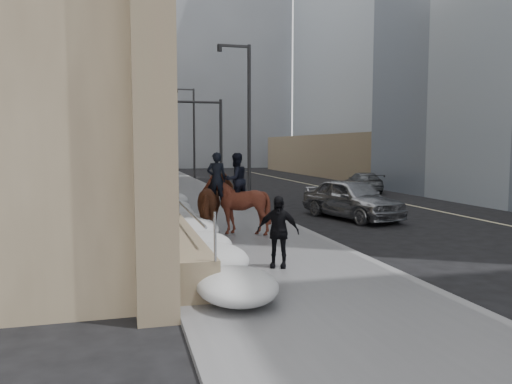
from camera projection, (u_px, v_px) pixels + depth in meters
ground at (277, 276)px, 11.45m from camera, size 140.00×140.00×0.00m
sidewalk at (206, 215)px, 21.06m from camera, size 5.00×80.00×0.12m
curb at (266, 213)px, 21.73m from camera, size 0.24×80.00×0.12m
lane_line at (424, 208)px, 23.77m from camera, size 0.15×70.00×0.01m
limestone_building at (85, 41)px, 28.45m from camera, size 6.10×44.00×18.00m
bg_building_mid at (175, 65)px, 68.87m from camera, size 30.00×12.00×28.00m
bg_building_far at (103, 101)px, 78.20m from camera, size 24.00×12.00×20.00m
streetlight_mid at (246, 114)px, 25.19m from camera, size 1.71×0.24×8.00m
streetlight_far at (192, 127)px, 44.42m from camera, size 1.71×0.24×8.00m
traffic_signal at (207, 130)px, 32.76m from camera, size 4.10×0.22×6.00m
snow_bank at (177, 212)px, 18.83m from camera, size 1.70×18.10×0.76m
mounted_horse_left at (216, 202)px, 15.93m from camera, size 1.62×2.52×2.65m
mounted_horse_right at (236, 201)px, 16.05m from camera, size 2.11×2.21×2.62m
pedestrian at (278, 232)px, 11.69m from camera, size 1.08×0.78×1.69m
car_silver at (352, 199)px, 20.25m from camera, size 3.06×5.16×1.65m
car_grey at (363, 182)px, 32.26m from camera, size 2.56×4.56×1.25m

